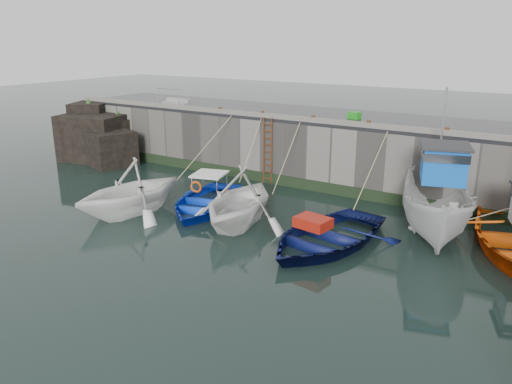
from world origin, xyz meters
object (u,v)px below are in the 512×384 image
Objects in this scene: ladder at (267,151)px; bollard_e at (447,131)px; boat_near_blue at (206,208)px; bollard_a at (220,110)px; boat_far_white at (437,206)px; bollard_b at (262,114)px; boat_near_blacktrim at (239,224)px; fish_crate at (354,115)px; bollard_d at (369,124)px; bollard_c at (313,119)px; boat_near_white at (131,213)px; boat_near_navy at (325,244)px.

bollard_e reaches higher than ladder.
bollard_a is at bearing 103.52° from boat_near_blue.
boat_far_white is 24.23× the size of bollard_b.
fish_crate is (1.52, 7.44, 3.32)m from boat_near_blacktrim.
bollard_a reaches higher than ladder.
boat_far_white is 24.23× the size of bollard_d.
boat_near_blacktrim is 7.13m from bollard_d.
bollard_c is at bearing 0.00° from bollard_a.
ladder is 4.79m from boat_near_blue.
boat_near_white is at bearing -136.40° from bollard_d.
bollard_c reaches higher than ladder.
boat_near_navy is at bearing -63.43° from fish_crate.
boat_near_white is at bearing -105.93° from bollard_b.
boat_near_white is 17.15× the size of bollard_e.
ladder is 11.43× the size of bollard_d.
boat_near_white is 17.15× the size of bollard_b.
boat_near_navy is (5.83, -0.82, 0.00)m from boat_near_blue.
bollard_d is (-3.66, 2.58, 2.26)m from boat_far_white.
bollard_a is (-4.92, 5.62, 3.30)m from boat_near_blacktrim.
bollard_a is at bearing 150.44° from boat_far_white.
bollard_c is at bearing 47.11° from boat_near_blue.
bollard_d is (1.36, -1.81, -0.02)m from fish_crate.
boat_near_blacktrim is at bearing -70.03° from ladder.
bollard_d is (4.80, 0.34, 1.71)m from ladder.
bollard_e is at bearing 2.40° from ladder.
boat_far_white is at bearing -79.81° from bollard_e.
boat_near_white is at bearing -113.26° from fish_crate.
bollard_c is 1.00× the size of bollard_e.
fish_crate is (3.72, 6.66, 3.32)m from boat_near_blue.
boat_near_navy is 8.45m from fish_crate.
boat_near_white is 7.69m from bollard_a.
bollard_d is at bearing -42.29° from fish_crate.
boat_near_blue is 9.09m from boat_far_white.
boat_near_blacktrim is 0.71× the size of boat_far_white.
fish_crate is at bearing 24.68° from bollard_b.
boat_near_blue is at bearing 177.66° from boat_far_white.
ladder is 4.41m from fish_crate.
bollard_b is 1.00× the size of bollard_d.
fish_crate is 1.90× the size of bollard_b.
boat_near_white is at bearing -162.17° from boat_near_navy.
bollard_d is 3.20m from bollard_e.
fish_crate is 2.26m from bollard_d.
bollard_d reaches higher than ladder.
bollard_a is (-8.55, 5.67, 3.30)m from boat_near_navy.
bollard_b is at bearing 180.00° from bollard_d.
boat_near_blacktrim is at bearing -35.28° from boat_near_blue.
bollard_d reaches higher than boat_near_blacktrim.
bollard_b reaches higher than boat_near_blacktrim.
bollard_d is at bearing 106.42° from boat_near_navy.
boat_near_navy is at bearing -23.86° from boat_near_blue.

